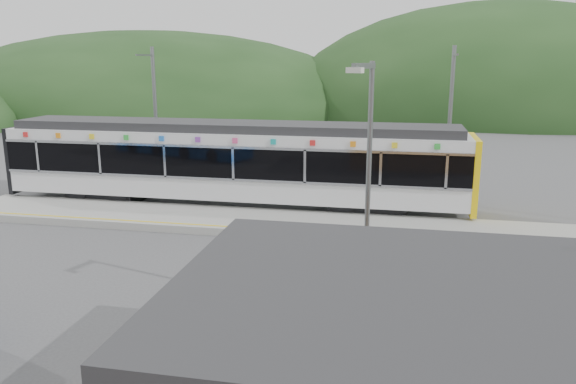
# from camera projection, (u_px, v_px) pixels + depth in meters

# --- Properties ---
(ground) EXTENTS (120.00, 120.00, 0.00)m
(ground) POSITION_uv_depth(u_px,v_px,m) (248.00, 254.00, 18.93)
(ground) COLOR #4C4C4F
(ground) RESTS_ON ground
(hills) EXTENTS (146.00, 149.00, 26.00)m
(hills) POSITION_uv_depth(u_px,v_px,m) (429.00, 221.00, 22.79)
(hills) COLOR #1E3D19
(hills) RESTS_ON ground
(platform) EXTENTS (26.00, 3.20, 0.30)m
(platform) POSITION_uv_depth(u_px,v_px,m) (270.00, 223.00, 22.05)
(platform) COLOR #9E9E99
(platform) RESTS_ON ground
(yellow_line) EXTENTS (26.00, 0.10, 0.01)m
(yellow_line) POSITION_uv_depth(u_px,v_px,m) (262.00, 228.00, 20.77)
(yellow_line) COLOR yellow
(yellow_line) RESTS_ON platform
(train) EXTENTS (20.44, 3.01, 3.74)m
(train) POSITION_uv_depth(u_px,v_px,m) (233.00, 161.00, 24.62)
(train) COLOR black
(train) RESTS_ON ground
(catenary_mast_west) EXTENTS (0.18, 1.80, 7.00)m
(catenary_mast_west) POSITION_uv_depth(u_px,v_px,m) (155.00, 117.00, 27.60)
(catenary_mast_west) COLOR slate
(catenary_mast_west) RESTS_ON ground
(catenary_mast_east) EXTENTS (0.18, 1.80, 7.00)m
(catenary_mast_east) POSITION_uv_depth(u_px,v_px,m) (450.00, 123.00, 24.91)
(catenary_mast_east) COLOR slate
(catenary_mast_east) RESTS_ON ground
(station_shelter) EXTENTS (9.20, 6.20, 3.00)m
(station_shelter) POSITION_uv_depth(u_px,v_px,m) (461.00, 376.00, 8.83)
(station_shelter) COLOR olive
(station_shelter) RESTS_ON ground
(lamp_post) EXTENTS (0.46, 1.16, 6.38)m
(lamp_post) POSITION_uv_depth(u_px,v_px,m) (368.00, 174.00, 13.11)
(lamp_post) COLOR slate
(lamp_post) RESTS_ON ground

